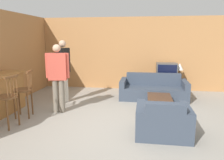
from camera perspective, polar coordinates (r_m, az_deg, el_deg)
The scene contains 13 objects.
ground_plane at distance 4.76m, azimuth 0.44°, elevation -12.02°, with size 24.00×24.00×0.00m, color gray.
wall_back at distance 8.02m, azimuth 4.15°, elevation 6.88°, with size 9.40×0.08×2.60m.
wall_left at distance 6.85m, azimuth -25.38°, elevation 5.19°, with size 0.08×8.63×2.60m.
bar_chair_near at distance 5.03m, azimuth -25.80°, elevation -4.74°, with size 0.50×0.50×1.11m.
bar_chair_mid at distance 5.55m, azimuth -22.13°, elevation -3.06°, with size 0.51×0.51×1.11m.
couch_far at distance 6.93m, azimuth 10.71°, elevation -2.57°, with size 2.03×0.94×0.75m.
armchair_near at distance 4.38m, azimuth 13.16°, elevation -10.61°, with size 1.03×0.89×0.73m.
coffee_table at distance 5.69m, azimuth 12.35°, elevation -5.00°, with size 0.61×1.09×0.37m.
tv_unit at distance 7.77m, azimuth 13.88°, elevation -1.31°, with size 1.14×0.53×0.52m.
tv at distance 7.68m, azimuth 14.05°, elevation 2.43°, with size 0.69×0.49×0.51m.
table_lamp at distance 7.72m, azimuth 17.27°, elevation 3.21°, with size 0.24×0.24×0.51m.
person_by_window at distance 6.42m, azimuth -12.57°, elevation 3.13°, with size 0.27×0.60×1.80m.
person_by_counter at distance 5.55m, azimuth -13.97°, elevation 1.36°, with size 0.58×0.25×1.71m.
Camera 1 is at (0.62, -4.35, 1.85)m, focal length 35.00 mm.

